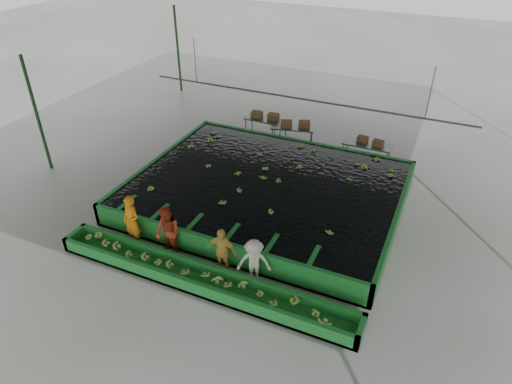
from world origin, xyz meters
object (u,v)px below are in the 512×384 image
at_px(packing_table_left, 266,128).
at_px(box_stack_mid, 295,127).
at_px(packing_table_right, 366,153).
at_px(box_stack_left, 265,118).
at_px(worker_b, 168,233).
at_px(worker_d, 254,262).
at_px(packing_table_mid, 292,136).
at_px(worker_a, 132,222).
at_px(worker_c, 222,251).
at_px(sorting_trough, 201,279).
at_px(box_stack_right, 370,144).
at_px(flotation_tank, 267,191).

xyz_separation_m(packing_table_left, box_stack_mid, (1.63, -0.27, 0.46)).
height_order(packing_table_right, box_stack_left, box_stack_left).
height_order(worker_b, worker_d, worker_b).
distance_m(packing_table_mid, box_stack_left, 1.68).
relative_size(packing_table_left, box_stack_mid, 1.49).
bearing_deg(worker_d, packing_table_mid, 81.92).
xyz_separation_m(worker_a, worker_c, (3.39, 0.00, -0.11)).
height_order(worker_c, packing_table_left, worker_c).
height_order(packing_table_mid, box_stack_left, box_stack_left).
xyz_separation_m(sorting_trough, box_stack_left, (-2.40, 10.49, 0.69)).
height_order(sorting_trough, worker_b, worker_b).
height_order(packing_table_left, packing_table_right, packing_table_right).
height_order(worker_d, packing_table_right, worker_d).
xyz_separation_m(worker_b, packing_table_mid, (0.81, 9.36, -0.47)).
bearing_deg(box_stack_right, worker_a, -123.64).
bearing_deg(box_stack_right, packing_table_mid, 174.58).
xyz_separation_m(box_stack_mid, box_stack_right, (3.64, -0.39, 0.04)).
distance_m(worker_d, packing_table_mid, 9.63).
xyz_separation_m(packing_table_mid, box_stack_right, (3.75, -0.36, 0.50)).
bearing_deg(packing_table_left, box_stack_right, -7.11).
xyz_separation_m(worker_a, worker_b, (1.43, 0.00, -0.02)).
height_order(flotation_tank, worker_d, worker_d).
bearing_deg(flotation_tank, sorting_trough, -90.00).
bearing_deg(box_stack_left, flotation_tank, -66.01).
bearing_deg(packing_table_right, worker_c, -105.63).
distance_m(sorting_trough, box_stack_left, 10.79).
height_order(flotation_tank, worker_a, worker_a).
bearing_deg(worker_c, flotation_tank, 92.15).
xyz_separation_m(worker_c, box_stack_left, (-2.72, 9.69, 0.09)).
distance_m(worker_a, packing_table_left, 9.70).
xyz_separation_m(sorting_trough, packing_table_mid, (-0.83, 10.16, 0.21)).
xyz_separation_m(worker_b, worker_d, (3.06, 0.00, -0.13)).
relative_size(sorting_trough, box_stack_mid, 7.26).
distance_m(packing_table_mid, packing_table_right, 3.68).
xyz_separation_m(packing_table_left, box_stack_right, (5.27, -0.66, 0.50)).
distance_m(packing_table_right, box_stack_right, 0.50).
bearing_deg(box_stack_right, packing_table_right, -154.15).
bearing_deg(box_stack_left, worker_b, -85.49).
bearing_deg(box_stack_mid, sorting_trough, -86.01).
distance_m(worker_d, packing_table_right, 9.07).
relative_size(worker_a, box_stack_right, 1.62).
bearing_deg(worker_a, flotation_tank, 67.06).
bearing_deg(worker_d, sorting_trough, -172.24).
relative_size(worker_b, packing_table_right, 0.88).
distance_m(sorting_trough, worker_d, 1.72).
height_order(worker_b, packing_table_right, worker_b).
xyz_separation_m(packing_table_left, packing_table_mid, (1.52, -0.30, -0.00)).
relative_size(packing_table_right, box_stack_mid, 1.54).
bearing_deg(worker_a, worker_b, 12.52).
xyz_separation_m(sorting_trough, box_stack_right, (2.93, 9.80, 0.72)).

